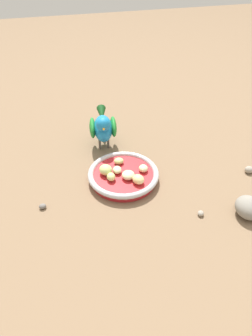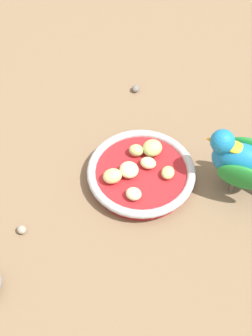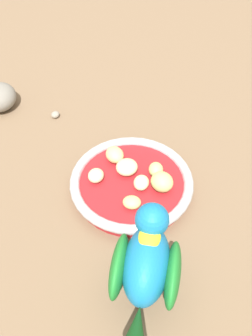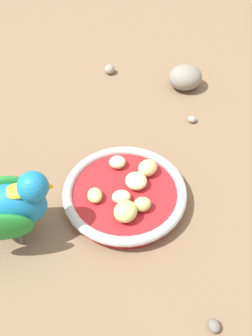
{
  "view_description": "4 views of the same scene",
  "coord_description": "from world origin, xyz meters",
  "px_view_note": "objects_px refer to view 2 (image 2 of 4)",
  "views": [
    {
      "loc": [
        -0.59,
        0.19,
        0.56
      ],
      "look_at": [
        -0.0,
        0.03,
        0.06
      ],
      "focal_mm": 32.56,
      "sensor_mm": 36.0,
      "label": 1
    },
    {
      "loc": [
        0.11,
        -0.5,
        0.74
      ],
      "look_at": [
        0.0,
        -0.0,
        0.07
      ],
      "focal_mm": 52.96,
      "sensor_mm": 36.0,
      "label": 2
    },
    {
      "loc": [
        0.42,
        0.03,
        0.49
      ],
      "look_at": [
        0.04,
        0.02,
        0.06
      ],
      "focal_mm": 41.33,
      "sensor_mm": 36.0,
      "label": 3
    },
    {
      "loc": [
        0.12,
        0.38,
        0.49
      ],
      "look_at": [
        0.02,
        0.0,
        0.05
      ],
      "focal_mm": 40.17,
      "sensor_mm": 36.0,
      "label": 4
    }
  ],
  "objects_px": {
    "feeding_bowl": "(141,174)",
    "apple_piece_0": "(129,170)",
    "parrot": "(244,161)",
    "pebble_1": "(22,230)",
    "apple_piece_6": "(112,178)",
    "apple_piece_1": "(134,194)",
    "apple_piece_2": "(152,148)",
    "apple_piece_3": "(168,173)",
    "apple_piece_5": "(136,150)",
    "apple_piece_4": "(148,163)",
    "pebble_2": "(136,89)"
  },
  "relations": [
    {
      "from": "apple_piece_2",
      "to": "pebble_1",
      "type": "xyz_separation_m",
      "value": [
        -0.19,
        -0.2,
        -0.03
      ]
    },
    {
      "from": "apple_piece_4",
      "to": "apple_piece_5",
      "type": "bearing_deg",
      "value": 138.5
    },
    {
      "from": "apple_piece_1",
      "to": "apple_piece_2",
      "type": "distance_m",
      "value": 0.1
    },
    {
      "from": "apple_piece_4",
      "to": "apple_piece_6",
      "type": "distance_m",
      "value": 0.07
    },
    {
      "from": "feeding_bowl",
      "to": "apple_piece_3",
      "type": "height_order",
      "value": "apple_piece_3"
    },
    {
      "from": "feeding_bowl",
      "to": "apple_piece_0",
      "type": "height_order",
      "value": "apple_piece_0"
    },
    {
      "from": "apple_piece_6",
      "to": "parrot",
      "type": "xyz_separation_m",
      "value": [
        0.22,
        0.05,
        0.04
      ]
    },
    {
      "from": "apple_piece_1",
      "to": "pebble_1",
      "type": "height_order",
      "value": "apple_piece_1"
    },
    {
      "from": "parrot",
      "to": "pebble_1",
      "type": "relative_size",
      "value": 10.89
    },
    {
      "from": "apple_piece_3",
      "to": "apple_piece_6",
      "type": "bearing_deg",
      "value": -160.9
    },
    {
      "from": "apple_piece_0",
      "to": "pebble_1",
      "type": "bearing_deg",
      "value": -137.94
    },
    {
      "from": "feeding_bowl",
      "to": "pebble_2",
      "type": "height_order",
      "value": "feeding_bowl"
    },
    {
      "from": "apple_piece_6",
      "to": "parrot",
      "type": "bearing_deg",
      "value": 13.01
    },
    {
      "from": "apple_piece_1",
      "to": "pebble_1",
      "type": "distance_m",
      "value": 0.2
    },
    {
      "from": "feeding_bowl",
      "to": "apple_piece_0",
      "type": "xyz_separation_m",
      "value": [
        -0.02,
        -0.01,
        0.02
      ]
    },
    {
      "from": "apple_piece_0",
      "to": "apple_piece_5",
      "type": "distance_m",
      "value": 0.05
    },
    {
      "from": "apple_piece_5",
      "to": "apple_piece_1",
      "type": "bearing_deg",
      "value": -81.87
    },
    {
      "from": "feeding_bowl",
      "to": "pebble_1",
      "type": "bearing_deg",
      "value": -139.93
    },
    {
      "from": "apple_piece_5",
      "to": "pebble_1",
      "type": "bearing_deg",
      "value": -130.63
    },
    {
      "from": "apple_piece_1",
      "to": "apple_piece_4",
      "type": "xyz_separation_m",
      "value": [
        0.01,
        0.07,
        -0.0
      ]
    },
    {
      "from": "apple_piece_0",
      "to": "pebble_2",
      "type": "xyz_separation_m",
      "value": [
        -0.03,
        0.23,
        -0.03
      ]
    },
    {
      "from": "apple_piece_0",
      "to": "apple_piece_2",
      "type": "relative_size",
      "value": 0.97
    },
    {
      "from": "apple_piece_2",
      "to": "parrot",
      "type": "bearing_deg",
      "value": -9.76
    },
    {
      "from": "parrot",
      "to": "pebble_2",
      "type": "relative_size",
      "value": 10.25
    },
    {
      "from": "apple_piece_2",
      "to": "apple_piece_4",
      "type": "height_order",
      "value": "apple_piece_2"
    },
    {
      "from": "apple_piece_0",
      "to": "apple_piece_5",
      "type": "height_order",
      "value": "same"
    },
    {
      "from": "apple_piece_0",
      "to": "feeding_bowl",
      "type": "bearing_deg",
      "value": 21.05
    },
    {
      "from": "feeding_bowl",
      "to": "parrot",
      "type": "distance_m",
      "value": 0.18
    },
    {
      "from": "feeding_bowl",
      "to": "apple_piece_5",
      "type": "distance_m",
      "value": 0.04
    },
    {
      "from": "apple_piece_4",
      "to": "apple_piece_5",
      "type": "relative_size",
      "value": 1.08
    },
    {
      "from": "apple_piece_3",
      "to": "parrot",
      "type": "xyz_separation_m",
      "value": [
        0.13,
        0.02,
        0.04
      ]
    },
    {
      "from": "pebble_2",
      "to": "parrot",
      "type": "bearing_deg",
      "value": -42.19
    },
    {
      "from": "apple_piece_0",
      "to": "apple_piece_2",
      "type": "height_order",
      "value": "apple_piece_2"
    },
    {
      "from": "apple_piece_6",
      "to": "pebble_1",
      "type": "bearing_deg",
      "value": -138.08
    },
    {
      "from": "apple_piece_3",
      "to": "apple_piece_5",
      "type": "xyz_separation_m",
      "value": [
        -0.06,
        0.04,
        0.0
      ]
    },
    {
      "from": "apple_piece_0",
      "to": "apple_piece_2",
      "type": "xyz_separation_m",
      "value": [
        0.03,
        0.05,
        0.0
      ]
    },
    {
      "from": "parrot",
      "to": "apple_piece_4",
      "type": "bearing_deg",
      "value": 9.87
    },
    {
      "from": "apple_piece_6",
      "to": "pebble_1",
      "type": "distance_m",
      "value": 0.18
    },
    {
      "from": "parrot",
      "to": "pebble_1",
      "type": "height_order",
      "value": "parrot"
    },
    {
      "from": "apple_piece_0",
      "to": "pebble_2",
      "type": "height_order",
      "value": "apple_piece_0"
    },
    {
      "from": "apple_piece_2",
      "to": "apple_piece_4",
      "type": "distance_m",
      "value": 0.03
    },
    {
      "from": "apple_piece_5",
      "to": "parrot",
      "type": "distance_m",
      "value": 0.2
    },
    {
      "from": "apple_piece_0",
      "to": "pebble_1",
      "type": "xyz_separation_m",
      "value": [
        -0.16,
        -0.14,
        -0.03
      ]
    },
    {
      "from": "apple_piece_3",
      "to": "apple_piece_1",
      "type": "bearing_deg",
      "value": -131.61
    },
    {
      "from": "apple_piece_1",
      "to": "apple_piece_4",
      "type": "distance_m",
      "value": 0.07
    },
    {
      "from": "parrot",
      "to": "apple_piece_0",
      "type": "bearing_deg",
      "value": 16.46
    },
    {
      "from": "feeding_bowl",
      "to": "pebble_1",
      "type": "relative_size",
      "value": 11.67
    },
    {
      "from": "apple_piece_6",
      "to": "parrot",
      "type": "distance_m",
      "value": 0.23
    },
    {
      "from": "apple_piece_1",
      "to": "parrot",
      "type": "bearing_deg",
      "value": 23.18
    },
    {
      "from": "apple_piece_3",
      "to": "apple_piece_4",
      "type": "height_order",
      "value": "same"
    }
  ]
}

